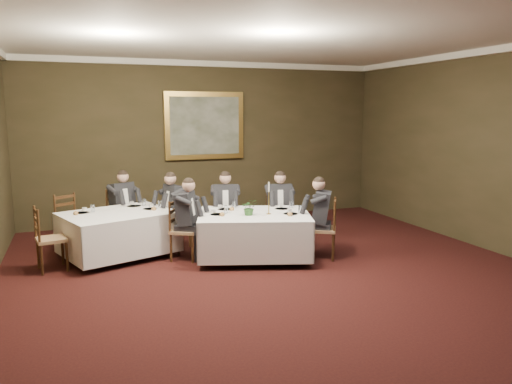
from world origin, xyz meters
TOP-DOWN VIEW (x-y plane):
  - ground at (0.00, 0.00)m, footprint 10.00×10.00m
  - ceiling at (0.00, 0.00)m, footprint 8.00×10.00m
  - back_wall at (0.00, 5.00)m, footprint 8.00×0.10m
  - crown_molding at (0.00, 0.00)m, footprint 8.00×10.00m
  - table_main at (-0.06, 1.71)m, footprint 2.15×1.87m
  - table_second at (-2.17, 2.55)m, footprint 2.07×1.82m
  - chair_main_backleft at (-0.25, 2.75)m, footprint 0.54×0.53m
  - diner_main_backleft at (-0.25, 2.74)m, footprint 0.52×0.57m
  - chair_main_backright at (0.69, 2.45)m, footprint 0.52×0.50m
  - diner_main_backright at (0.68, 2.44)m, footprint 0.49×0.55m
  - chair_main_endleft at (-1.16, 2.06)m, footprint 0.58×0.59m
  - diner_main_endleft at (-1.15, 2.06)m, footprint 0.61×0.58m
  - chair_main_endright at (1.03, 1.36)m, footprint 0.59×0.59m
  - diner_main_endright at (1.02, 1.37)m, footprint 0.62×0.59m
  - chair_sec_backleft at (-2.90, 3.24)m, footprint 0.60×0.59m
  - chair_sec_backright at (-2.03, 3.55)m, footprint 0.59×0.58m
  - diner_sec_backright at (-2.02, 3.54)m, footprint 0.58×0.61m
  - chair_sec_endright at (-1.13, 2.92)m, footprint 0.54×0.55m
  - diner_sec_endright at (-1.14, 2.91)m, footprint 0.58×0.53m
  - chair_sec_endleft at (-3.20, 2.19)m, footprint 0.49×0.51m
  - centerpiece at (-0.19, 1.60)m, footprint 0.29×0.26m
  - candlestick at (0.14, 1.58)m, footprint 0.08×0.08m
  - place_setting_table_main at (-0.36, 2.25)m, footprint 0.33×0.31m
  - place_setting_table_second at (-2.68, 2.77)m, footprint 0.33×0.31m
  - painting at (-0.06, 4.94)m, footprint 1.77×0.09m

SIDE VIEW (x-z plane):
  - ground at x=0.00m, z-range 0.00..0.00m
  - chair_main_backleft at x=-0.25m, z-range -0.22..0.78m
  - chair_main_backright at x=0.69m, z-range -0.22..0.78m
  - chair_main_endleft at x=-1.16m, z-range -0.22..0.78m
  - chair_main_endright at x=1.03m, z-range -0.22..0.78m
  - chair_sec_backleft at x=-2.90m, z-range -0.22..0.78m
  - chair_sec_backright at x=-2.03m, z-range -0.22..0.78m
  - chair_sec_endright at x=-1.13m, z-range -0.22..0.78m
  - chair_sec_endleft at x=-3.20m, z-range -0.22..0.78m
  - table_second at x=-2.17m, z-range 0.12..0.78m
  - table_main at x=-0.06m, z-range 0.12..0.78m
  - diner_main_backleft at x=-0.25m, z-range -0.16..1.19m
  - diner_main_backright at x=0.68m, z-range -0.16..1.19m
  - diner_main_endleft at x=-1.15m, z-range -0.16..1.19m
  - diner_main_endright at x=1.02m, z-range -0.16..1.19m
  - diner_sec_backright at x=-2.02m, z-range -0.16..1.19m
  - diner_sec_endright at x=-1.14m, z-range -0.16..1.19m
  - place_setting_table_main at x=-0.36m, z-range 0.73..0.87m
  - place_setting_table_second at x=-2.68m, z-range 0.73..0.87m
  - centerpiece at x=-0.19m, z-range 0.77..1.04m
  - candlestick at x=0.14m, z-range 0.69..1.24m
  - back_wall at x=0.00m, z-range 0.00..3.50m
  - painting at x=-0.06m, z-range 1.37..2.84m
  - crown_molding at x=0.00m, z-range 3.38..3.50m
  - ceiling at x=0.00m, z-range 3.45..3.55m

